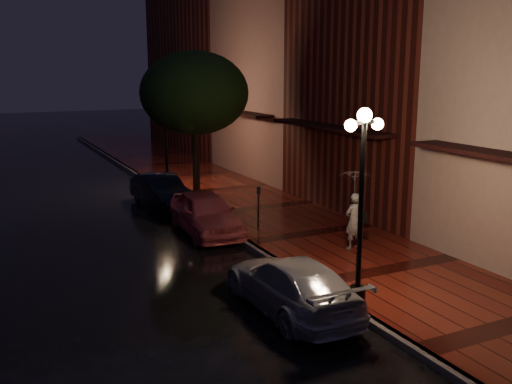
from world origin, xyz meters
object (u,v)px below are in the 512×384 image
streetlamp_far (166,131)px  parking_meter (258,203)px  woman_with_umbrella (355,197)px  navy_car (161,191)px  street_tree (195,96)px  pink_car (206,213)px  silver_car (291,285)px  streetlamp_near (361,194)px

streetlamp_far → parking_meter: size_ratio=3.15×
streetlamp_far → woman_with_umbrella: 11.14m
streetlamp_far → woman_with_umbrella: size_ratio=1.87×
woman_with_umbrella → parking_meter: woman_with_umbrella is taller
parking_meter → navy_car: bearing=129.7°
street_tree → parking_meter: (0.39, -4.67, -3.27)m
street_tree → pink_car: street_tree is taller
streetlamp_far → silver_car: bearing=-96.3°
streetlamp_near → silver_car: bearing=163.8°
silver_car → streetlamp_near: bearing=164.2°
streetlamp_near → silver_car: (-1.49, 0.43, -1.99)m
silver_car → parking_meter: parking_meter is taller
streetlamp_near → navy_car: 11.39m
pink_car → street_tree: bearing=76.7°
streetlamp_near → silver_car: size_ratio=1.03×
street_tree → parking_meter: size_ratio=4.23×
pink_car → silver_car: 6.54m
streetlamp_near → streetlamp_far: (0.00, 14.00, 0.00)m
streetlamp_near → parking_meter: size_ratio=3.15×
navy_car → parking_meter: bearing=-73.4°
silver_car → woman_with_umbrella: 4.62m
streetlamp_near → navy_car: size_ratio=1.14×
streetlamp_far → pink_car: streetlamp_far is taller
navy_car → street_tree: bearing=-10.4°
streetlamp_far → street_tree: 3.44m
navy_car → woman_with_umbrella: bearing=-71.7°
streetlamp_near → navy_car: (-1.16, 11.15, -1.97)m
parking_meter → pink_car: bearing=177.9°
pink_car → woman_with_umbrella: (3.07, -3.84, 0.99)m
street_tree → woman_with_umbrella: bearing=-76.7°
streetlamp_near → parking_meter: bearing=84.1°
navy_car → woman_with_umbrella: 8.76m
pink_car → navy_car: pink_car is taller
streetlamp_near → streetlamp_far: bearing=90.0°
streetlamp_near → streetlamp_far: same height
pink_car → parking_meter: parking_meter is taller
street_tree → silver_car: street_tree is taller
streetlamp_near → parking_meter: streetlamp_near is taller
pink_car → silver_car: (-0.54, -6.51, -0.08)m
streetlamp_near → pink_car: size_ratio=1.07×
streetlamp_near → parking_meter: (0.65, 6.32, -1.62)m
streetlamp_near → silver_car: streetlamp_near is taller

